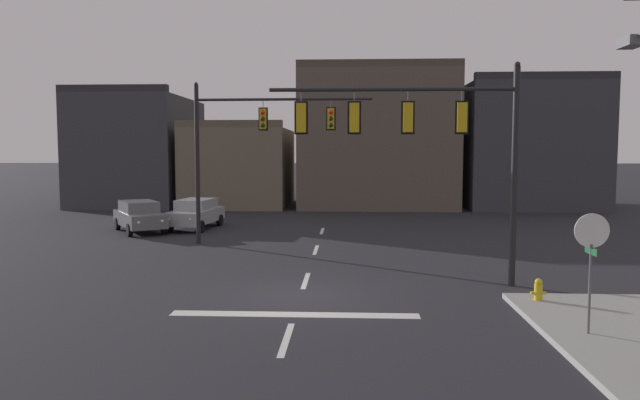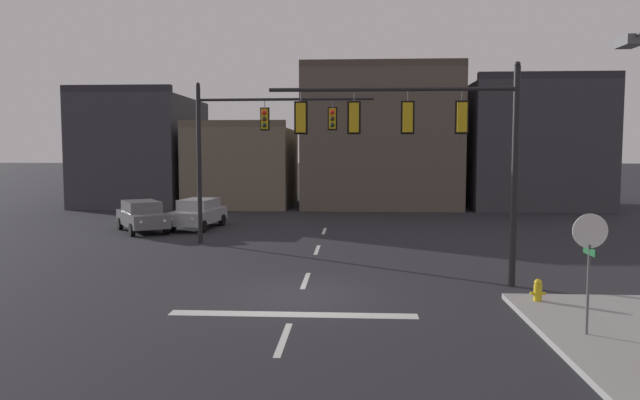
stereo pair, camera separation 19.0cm
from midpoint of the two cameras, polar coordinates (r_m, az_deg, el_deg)
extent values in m
plane|color=#232328|center=(17.32, -2.19, -9.25)|extent=(400.00, 400.00, 0.00)
cube|color=silver|center=(15.39, -2.84, -11.02)|extent=(6.40, 0.50, 0.01)
cube|color=silver|center=(13.49, -3.69, -13.31)|extent=(0.16, 2.40, 0.01)
cube|color=silver|center=(19.26, -1.67, -7.81)|extent=(0.16, 2.40, 0.01)
cube|color=silver|center=(25.13, -0.62, -4.85)|extent=(0.16, 2.40, 0.01)
cube|color=silver|center=(31.06, 0.03, -3.02)|extent=(0.16, 2.40, 0.01)
cylinder|color=black|center=(19.01, 18.04, 2.07)|extent=(0.20, 0.20, 6.76)
cylinder|color=black|center=(18.45, 6.69, 10.60)|extent=(7.55, 0.14, 0.12)
sphere|color=black|center=(19.18, 18.31, 12.36)|extent=(0.18, 0.18, 0.18)
cylinder|color=#56565B|center=(18.70, 13.31, 9.70)|extent=(0.03, 0.03, 0.35)
cube|color=gold|center=(18.66, 13.28, 7.79)|extent=(0.30, 0.24, 0.90)
sphere|color=red|center=(18.80, 13.22, 8.62)|extent=(0.20, 0.20, 0.20)
sphere|color=#2D2314|center=(18.78, 13.20, 7.77)|extent=(0.20, 0.20, 0.20)
sphere|color=black|center=(18.77, 13.19, 6.91)|extent=(0.20, 0.20, 0.20)
cube|color=black|center=(18.64, 13.29, 7.79)|extent=(0.42, 0.03, 1.02)
cylinder|color=#56565B|center=(18.47, 8.23, 9.84)|extent=(0.03, 0.03, 0.35)
cube|color=gold|center=(18.43, 8.20, 7.91)|extent=(0.30, 0.24, 0.90)
sphere|color=red|center=(18.57, 8.18, 8.75)|extent=(0.20, 0.20, 0.20)
sphere|color=#2D2314|center=(18.56, 8.17, 7.88)|extent=(0.20, 0.20, 0.20)
sphere|color=black|center=(18.54, 8.16, 7.02)|extent=(0.20, 0.20, 0.20)
cube|color=black|center=(18.41, 8.21, 7.91)|extent=(0.42, 0.03, 1.02)
cylinder|color=#56565B|center=(18.39, 3.05, 9.91)|extent=(0.03, 0.03, 0.35)
cube|color=gold|center=(18.34, 3.04, 7.96)|extent=(0.30, 0.24, 0.90)
sphere|color=red|center=(18.49, 3.04, 8.81)|extent=(0.20, 0.20, 0.20)
sphere|color=#2D2314|center=(18.47, 3.04, 7.94)|extent=(0.20, 0.20, 0.20)
sphere|color=black|center=(18.46, 3.04, 7.07)|extent=(0.20, 0.20, 0.20)
cube|color=black|center=(18.32, 3.04, 7.97)|extent=(0.42, 0.03, 1.02)
cylinder|color=#56565B|center=(18.45, -2.13, 9.89)|extent=(0.03, 0.03, 0.35)
cube|color=gold|center=(18.40, -2.12, 7.95)|extent=(0.30, 0.24, 0.90)
sphere|color=red|center=(18.55, -2.09, 8.80)|extent=(0.20, 0.20, 0.20)
sphere|color=#2D2314|center=(18.53, -2.09, 7.93)|extent=(0.20, 0.20, 0.20)
sphere|color=black|center=(18.52, -2.09, 7.06)|extent=(0.20, 0.20, 0.20)
cube|color=black|center=(18.38, -2.13, 7.96)|extent=(0.42, 0.03, 1.02)
cylinder|color=black|center=(27.20, -11.99, 3.32)|extent=(0.20, 0.20, 7.14)
cylinder|color=black|center=(26.46, -3.79, 9.71)|extent=(7.86, 0.35, 0.12)
sphere|color=black|center=(27.36, -12.12, 10.92)|extent=(0.18, 0.18, 0.18)
cylinder|color=#56565B|center=(26.58, -5.74, 9.16)|extent=(0.03, 0.03, 0.35)
cube|color=gold|center=(26.54, -5.73, 7.82)|extent=(0.31, 0.25, 0.90)
sphere|color=red|center=(26.43, -5.79, 8.44)|extent=(0.20, 0.20, 0.20)
sphere|color=#2D2314|center=(26.42, -5.78, 7.83)|extent=(0.20, 0.20, 0.20)
sphere|color=black|center=(26.40, -5.78, 7.22)|extent=(0.20, 0.20, 0.20)
cube|color=black|center=(26.56, -5.72, 7.82)|extent=(0.42, 0.04, 1.02)
cylinder|color=#56565B|center=(26.22, 0.86, 9.25)|extent=(0.03, 0.03, 0.35)
cube|color=gold|center=(26.18, 0.86, 7.88)|extent=(0.31, 0.25, 0.90)
sphere|color=red|center=(26.07, 0.84, 8.52)|extent=(0.20, 0.20, 0.20)
sphere|color=#2D2314|center=(26.05, 0.84, 7.90)|extent=(0.20, 0.20, 0.20)
sphere|color=black|center=(26.04, 0.84, 7.28)|extent=(0.20, 0.20, 0.20)
cube|color=black|center=(26.20, 0.86, 7.88)|extent=(0.42, 0.04, 1.02)
cylinder|color=#56565B|center=(14.39, 24.31, -8.15)|extent=(0.06, 0.06, 2.15)
cylinder|color=white|center=(14.16, 24.50, -2.71)|extent=(0.76, 0.03, 0.76)
cylinder|color=#B21414|center=(14.17, 24.48, -2.71)|extent=(0.68, 0.03, 0.68)
cube|color=#19592D|center=(14.22, 24.44, -4.51)|extent=(0.02, 0.64, 0.16)
cube|color=#9EA0A5|center=(32.66, -12.12, -1.51)|extent=(2.33, 4.59, 0.70)
cube|color=#9EA0A5|center=(32.73, -12.04, -0.39)|extent=(1.89, 2.64, 0.56)
cube|color=#2D3842|center=(32.03, -12.55, -0.55)|extent=(1.54, 0.43, 0.47)
cube|color=#2D3842|center=(33.82, -11.31, -0.25)|extent=(1.54, 0.40, 0.46)
cylinder|color=black|center=(31.05, -11.66, -2.53)|extent=(0.30, 0.66, 0.64)
cylinder|color=black|center=(31.71, -14.52, -2.43)|extent=(0.30, 0.66, 0.64)
cylinder|color=black|center=(33.74, -9.85, -1.93)|extent=(0.30, 0.66, 0.64)
cylinder|color=black|center=(34.35, -12.52, -1.86)|extent=(0.30, 0.66, 0.64)
sphere|color=silver|center=(30.43, -12.65, -1.88)|extent=(0.16, 0.16, 0.16)
sphere|color=silver|center=(30.89, -14.63, -1.82)|extent=(0.16, 0.16, 0.16)
cube|color=maroon|center=(34.67, -10.78, -1.00)|extent=(1.36, 0.21, 0.12)
cube|color=slate|center=(32.05, -17.23, -1.74)|extent=(3.90, 4.67, 0.70)
cube|color=slate|center=(32.13, -17.32, -0.59)|extent=(2.68, 2.94, 0.56)
cube|color=#2D3842|center=(31.39, -17.00, -0.74)|extent=(1.41, 1.03, 0.47)
cube|color=#2D3842|center=(33.27, -17.77, -0.47)|extent=(1.39, 1.01, 0.46)
cylinder|color=black|center=(30.90, -15.07, -2.63)|extent=(0.53, 0.66, 0.64)
cylinder|color=black|center=(30.50, -18.15, -2.80)|extent=(0.53, 0.66, 0.64)
cylinder|color=black|center=(33.69, -16.36, -2.06)|extent=(0.53, 0.66, 0.64)
cylinder|color=black|center=(33.33, -19.20, -2.21)|extent=(0.53, 0.66, 0.64)
sphere|color=silver|center=(30.08, -15.22, -2.00)|extent=(0.16, 0.16, 0.16)
sphere|color=silver|center=(29.80, -17.36, -2.11)|extent=(0.16, 0.16, 0.16)
cube|color=maroon|center=(34.16, -18.06, -1.24)|extent=(1.17, 0.78, 0.12)
cube|color=slate|center=(13.84, 27.59, 13.41)|extent=(0.36, 0.64, 0.20)
cylinder|color=gold|center=(17.17, 20.09, -8.54)|extent=(0.22, 0.22, 0.55)
cylinder|color=gold|center=(17.23, 20.07, -9.43)|extent=(0.30, 0.30, 0.10)
sphere|color=gold|center=(17.10, 20.12, -7.48)|extent=(0.20, 0.20, 0.20)
cylinder|color=gold|center=(17.12, 19.61, -8.47)|extent=(0.10, 0.08, 0.08)
cylinder|color=gold|center=(17.21, 20.58, -8.43)|extent=(0.10, 0.08, 0.08)
cube|color=#38383D|center=(49.11, -17.19, 4.50)|extent=(7.89, 10.74, 8.37)
cube|color=#2B2B30|center=(44.60, -19.58, 10.15)|extent=(7.89, 0.60, 0.50)
cube|color=#665B4C|center=(46.29, -7.82, 3.13)|extent=(7.55, 9.34, 5.88)
cube|color=brown|center=(42.03, -8.96, 7.31)|extent=(7.55, 0.60, 0.50)
cube|color=brown|center=(46.73, 5.26, 5.68)|extent=(11.50, 11.73, 9.98)
cube|color=#493F35|center=(41.61, 5.66, 13.05)|extent=(11.50, 0.60, 0.50)
cube|color=#38383D|center=(47.80, 19.00, 4.88)|extent=(9.64, 10.17, 9.08)
cube|color=#2B2B30|center=(43.53, 20.96, 11.19)|extent=(9.64, 0.60, 0.50)
camera|label=1|loc=(0.09, -90.28, -0.02)|focal=33.03mm
camera|label=2|loc=(0.09, 89.72, 0.02)|focal=33.03mm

